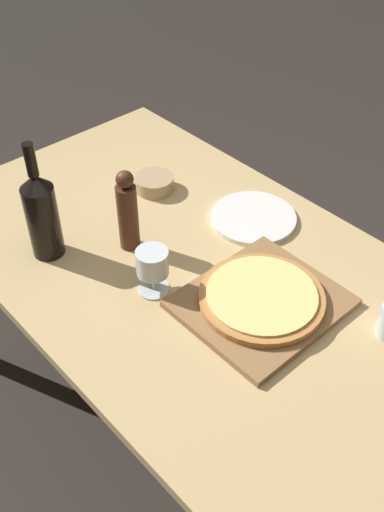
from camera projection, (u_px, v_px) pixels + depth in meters
ground_plane at (203, 434)px, 2.02m from camera, size 12.00×12.00×0.00m
dining_table at (206, 298)px, 1.58m from camera, size 0.88×1.62×0.75m
cutting_board at (261, 303)px, 1.44m from camera, size 0.36×0.32×0.02m
pizza at (262, 297)px, 1.42m from camera, size 0.30×0.30×0.02m
wine_bottle at (42, 213)px, 1.51m from camera, size 0.08×0.08×0.33m
pepper_mill at (128, 212)px, 1.54m from camera, size 0.05×0.05×0.23m
wine_glass at (152, 264)px, 1.43m from camera, size 0.08×0.08×0.12m
small_bowl at (154, 183)px, 1.79m from camera, size 0.12×0.12×0.04m
dinner_plate at (253, 218)px, 1.69m from camera, size 0.24×0.24×0.01m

